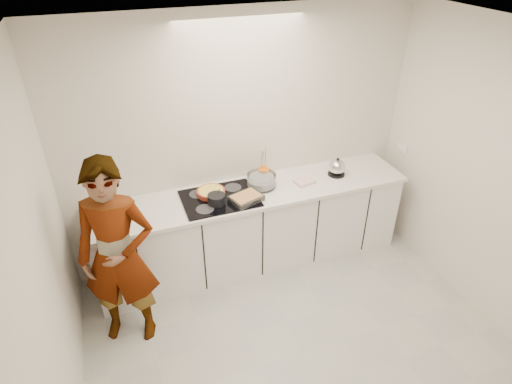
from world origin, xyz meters
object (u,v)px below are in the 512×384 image
object	(u,v)px
utensil_crock	(264,175)
cook	(118,257)
saucepan	(216,199)
kettle	(337,168)
mixing_bowl	(261,181)
baking_dish	(246,198)
hob	(220,198)
tart_dish	(211,192)

from	to	relation	value
utensil_crock	cook	size ratio (longest dim) A/B	0.08
saucepan	utensil_crock	xyz separation A→B (m)	(0.58, 0.27, 0.01)
kettle	mixing_bowl	bearing A→B (deg)	176.28
baking_dish	kettle	xyz separation A→B (m)	(1.07, 0.17, 0.04)
hob	saucepan	bearing A→B (deg)	-121.99
kettle	utensil_crock	world-z (taller)	kettle
mixing_bowl	cook	xyz separation A→B (m)	(-1.47, -0.59, -0.09)
kettle	saucepan	bearing A→B (deg)	-175.16
baking_dish	kettle	bearing A→B (deg)	8.93
cook	mixing_bowl	bearing A→B (deg)	39.76
hob	saucepan	xyz separation A→B (m)	(-0.05, -0.08, 0.05)
tart_dish	cook	xyz separation A→B (m)	(-0.94, -0.59, -0.07)
utensil_crock	cook	world-z (taller)	cook
tart_dish	baking_dish	distance (m)	0.37
kettle	hob	bearing A→B (deg)	-178.59
hob	kettle	bearing A→B (deg)	1.41
hob	baking_dish	bearing A→B (deg)	-30.97
hob	utensil_crock	bearing A→B (deg)	19.22
utensil_crock	cook	distance (m)	1.68
kettle	utensil_crock	size ratio (longest dim) A/B	1.59
saucepan	baking_dish	size ratio (longest dim) A/B	0.63
cook	hob	bearing A→B (deg)	44.55
saucepan	kettle	distance (m)	1.35
tart_dish	baking_dish	xyz separation A→B (m)	(0.29, -0.23, 0.01)
saucepan	kettle	xyz separation A→B (m)	(1.35, 0.11, 0.02)
baking_dish	mixing_bowl	bearing A→B (deg)	42.82
baking_dish	saucepan	bearing A→B (deg)	169.02
hob	baking_dish	distance (m)	0.27
tart_dish	cook	world-z (taller)	cook
kettle	cook	size ratio (longest dim) A/B	0.12
baking_dish	utensil_crock	world-z (taller)	utensil_crock
utensil_crock	saucepan	bearing A→B (deg)	-155.31
tart_dish	kettle	xyz separation A→B (m)	(1.36, -0.06, 0.05)
saucepan	cook	bearing A→B (deg)	-156.25
tart_dish	kettle	world-z (taller)	kettle
tart_dish	utensil_crock	size ratio (longest dim) A/B	2.21
baking_dish	cook	size ratio (longest dim) A/B	0.20
hob	utensil_crock	world-z (taller)	utensil_crock
baking_dish	cook	distance (m)	1.28
saucepan	kettle	bearing A→B (deg)	4.84
hob	utensil_crock	xyz separation A→B (m)	(0.53, 0.18, 0.06)
hob	cook	world-z (taller)	cook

